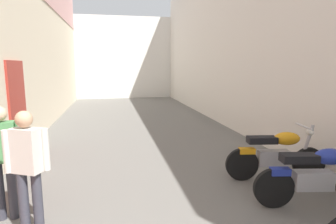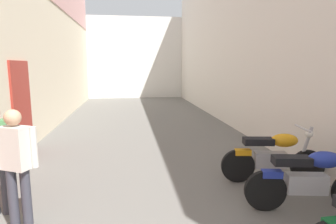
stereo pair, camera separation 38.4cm
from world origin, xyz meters
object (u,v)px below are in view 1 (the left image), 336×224
object	(u,v)px
motorcycle_fifth	(277,153)
motorcycle_fourth	(317,175)
pedestrian_mid_alley	(28,164)
pedestrian_further_down	(3,155)

from	to	relation	value
motorcycle_fifth	motorcycle_fourth	bearing A→B (deg)	-90.00
motorcycle_fourth	pedestrian_mid_alley	bearing A→B (deg)	178.85
pedestrian_mid_alley	pedestrian_further_down	bearing A→B (deg)	132.96
motorcycle_fourth	motorcycle_fifth	size ratio (longest dim) A/B	1.00
motorcycle_fifth	pedestrian_mid_alley	size ratio (longest dim) A/B	1.17
motorcycle_fourth	pedestrian_further_down	xyz separation A→B (m)	(-4.38, 0.54, 0.42)
motorcycle_fourth	pedestrian_further_down	bearing A→B (deg)	172.94
pedestrian_further_down	motorcycle_fourth	bearing A→B (deg)	-7.06
motorcycle_fourth	motorcycle_fifth	xyz separation A→B (m)	(0.00, 1.06, 0.00)
motorcycle_fifth	pedestrian_further_down	size ratio (longest dim) A/B	1.17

